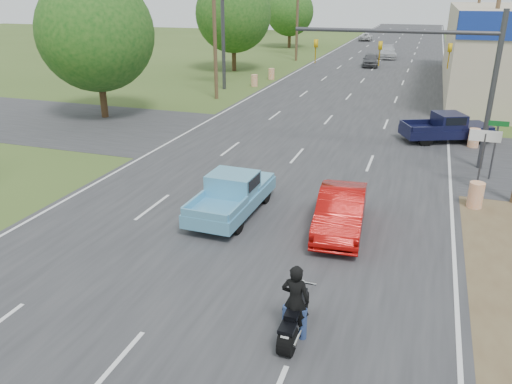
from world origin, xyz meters
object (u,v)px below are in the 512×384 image
at_px(rider, 295,304).
at_px(red_convertible, 341,211).
at_px(motorcycle, 294,321).
at_px(navy_pickup, 448,127).
at_px(distant_car_silver, 387,52).
at_px(distant_car_white, 366,37).
at_px(distant_car_grey, 371,60).
at_px(blue_pickup, 233,193).

bearing_deg(rider, red_convertible, -89.77).
relative_size(red_convertible, motorcycle, 2.02).
height_order(navy_pickup, distant_car_silver, navy_pickup).
xyz_separation_m(motorcycle, distant_car_white, (-8.56, 78.72, 0.11)).
bearing_deg(red_convertible, distant_car_grey, 91.01).
height_order(navy_pickup, distant_car_white, navy_pickup).
relative_size(motorcycle, distant_car_silver, 0.42).
bearing_deg(distant_car_silver, distant_car_white, 97.52).
distance_m(blue_pickup, distant_car_silver, 49.39).
relative_size(red_convertible, distant_car_silver, 0.86).
xyz_separation_m(distant_car_grey, distant_car_silver, (1.03, 8.17, 0.04)).
xyz_separation_m(blue_pickup, navy_pickup, (7.60, 12.71, -0.00)).
bearing_deg(distant_car_grey, distant_car_silver, 77.18).
relative_size(distant_car_grey, distant_car_silver, 0.81).
bearing_deg(blue_pickup, rider, -55.89).
xyz_separation_m(red_convertible, distant_car_grey, (-4.00, 41.43, -0.02)).
height_order(motorcycle, distant_car_grey, distant_car_grey).
xyz_separation_m(rider, blue_pickup, (-3.98, 6.23, -0.13)).
relative_size(rider, navy_pickup, 0.37).
bearing_deg(red_convertible, blue_pickup, 172.42).
height_order(blue_pickup, distant_car_white, blue_pickup).
relative_size(navy_pickup, distant_car_silver, 0.98).
xyz_separation_m(red_convertible, rider, (-0.01, -6.01, 0.19)).
xyz_separation_m(rider, distant_car_grey, (-3.99, 47.44, -0.21)).
relative_size(motorcycle, distant_car_white, 0.50).
height_order(motorcycle, rider, rider).
bearing_deg(distant_car_white, rider, 94.55).
relative_size(motorcycle, blue_pickup, 0.46).
bearing_deg(red_convertible, navy_pickup, 69.92).
xyz_separation_m(red_convertible, distant_car_silver, (-2.97, 49.60, 0.02)).
height_order(motorcycle, distant_car_white, distant_car_white).
xyz_separation_m(red_convertible, motorcycle, (-0.01, -6.07, -0.23)).
xyz_separation_m(motorcycle, distant_car_grey, (-3.99, 47.49, 0.21)).
bearing_deg(navy_pickup, distant_car_white, 167.32).
height_order(navy_pickup, distant_car_grey, navy_pickup).
bearing_deg(distant_car_silver, distant_car_grey, -103.34).
xyz_separation_m(blue_pickup, distant_car_silver, (1.03, 49.38, -0.05)).
xyz_separation_m(blue_pickup, distant_car_white, (-4.58, 72.44, -0.19)).
bearing_deg(red_convertible, rider, -94.64).
relative_size(motorcycle, navy_pickup, 0.43).
bearing_deg(red_convertible, distant_car_silver, 88.92).
bearing_deg(motorcycle, rider, 90.00).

